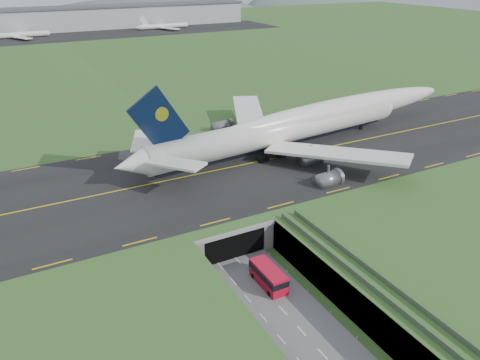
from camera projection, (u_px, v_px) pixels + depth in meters
ground at (257, 283)px, 78.45m from camera, size 900.00×900.00×0.00m
airfield_deck at (258, 268)px, 77.18m from camera, size 800.00×800.00×6.00m
trench_road at (281, 309)px, 72.39m from camera, size 12.00×75.00×0.20m
taxiway at (183, 178)px, 102.33m from camera, size 800.00×44.00×0.18m
tunnel_portal at (215, 221)px, 90.44m from camera, size 17.00×22.30×6.00m
guideway at (393, 304)px, 65.54m from camera, size 3.00×53.00×7.05m
jumbo_jet at (305, 123)px, 118.50m from camera, size 103.23×64.51×21.45m
shuttle_tram at (268, 276)px, 77.19m from camera, size 3.13×8.03×3.26m
cargo_terminal at (36, 20)px, 312.54m from camera, size 320.00×67.00×15.60m
distant_hills at (94, 23)px, 452.06m from camera, size 700.00×91.00×60.00m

